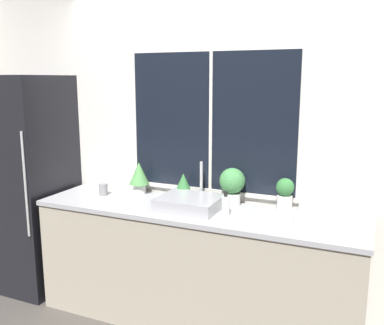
% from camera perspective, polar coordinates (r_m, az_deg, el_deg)
% --- Properties ---
extents(wall_back, '(8.00, 0.09, 2.70)m').
position_cam_1_polar(wall_back, '(3.39, 2.75, 2.62)').
color(wall_back, silver).
rests_on(wall_back, ground_plane).
extents(wall_left, '(0.06, 7.00, 2.70)m').
position_cam_1_polar(wall_left, '(5.30, -17.27, 5.22)').
color(wall_left, silver).
rests_on(wall_left, ground_plane).
extents(counter, '(2.45, 0.60, 0.91)m').
position_cam_1_polar(counter, '(3.32, 0.31, -13.72)').
color(counter, '#B2A893').
rests_on(counter, ground_plane).
extents(refrigerator, '(0.71, 0.67, 1.88)m').
position_cam_1_polar(refrigerator, '(4.07, -21.17, -2.58)').
color(refrigerator, black).
rests_on(refrigerator, ground_plane).
extents(sink, '(0.44, 0.44, 0.32)m').
position_cam_1_polar(sink, '(3.17, -0.29, -5.36)').
color(sink, '#ADADB2').
rests_on(sink, counter).
extents(potted_plant_far_left, '(0.17, 0.17, 0.27)m').
position_cam_1_polar(potted_plant_far_left, '(3.57, -7.06, -1.73)').
color(potted_plant_far_left, white).
rests_on(potted_plant_far_left, counter).
extents(potted_plant_center_left, '(0.12, 0.12, 0.21)m').
position_cam_1_polar(potted_plant_center_left, '(3.40, -1.16, -3.14)').
color(potted_plant_center_left, white).
rests_on(potted_plant_center_left, counter).
extents(potted_plant_center_right, '(0.19, 0.19, 0.29)m').
position_cam_1_polar(potted_plant_center_right, '(3.24, 5.38, -2.87)').
color(potted_plant_center_right, white).
rests_on(potted_plant_center_right, counter).
extents(potted_plant_far_right, '(0.13, 0.13, 0.25)m').
position_cam_1_polar(potted_plant_far_right, '(3.15, 12.27, -4.09)').
color(potted_plant_far_right, white).
rests_on(potted_plant_far_right, counter).
extents(soap_bottle, '(0.06, 0.06, 0.17)m').
position_cam_1_polar(soap_bottle, '(3.02, 4.50, -5.69)').
color(soap_bottle, white).
rests_on(soap_bottle, counter).
extents(mug_white, '(0.08, 0.08, 0.08)m').
position_cam_1_polar(mug_white, '(2.87, 12.63, -7.62)').
color(mug_white, white).
rests_on(mug_white, counter).
extents(mug_grey, '(0.07, 0.07, 0.10)m').
position_cam_1_polar(mug_grey, '(3.60, -11.75, -3.51)').
color(mug_grey, gray).
rests_on(mug_grey, counter).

